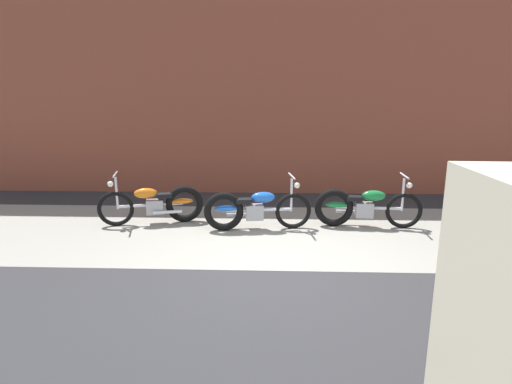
{
  "coord_description": "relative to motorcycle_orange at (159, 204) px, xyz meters",
  "views": [
    {
      "loc": [
        -0.06,
        -5.34,
        2.37
      ],
      "look_at": [
        -0.32,
        1.75,
        0.75
      ],
      "focal_mm": 28.3,
      "sensor_mm": 36.0,
      "label": 1
    }
  ],
  "objects": [
    {
      "name": "motorcycle_orange",
      "position": [
        0.0,
        0.0,
        0.0
      ],
      "size": [
        1.97,
        0.75,
        1.03
      ],
      "rotation": [
        0.0,
        0.0,
        3.39
      ],
      "color": "black",
      "rests_on": "ground"
    },
    {
      "name": "motorcycle_green",
      "position": [
        3.88,
        -0.07,
        0.0
      ],
      "size": [
        2.01,
        0.58,
        1.03
      ],
      "rotation": [
        0.0,
        0.0,
        -0.06
      ],
      "color": "black",
      "rests_on": "ground"
    },
    {
      "name": "motorcycle_blue",
      "position": [
        1.81,
        -0.33,
        0.0
      ],
      "size": [
        2.0,
        0.58,
        1.03
      ],
      "rotation": [
        0.0,
        0.0,
        0.14
      ],
      "color": "black",
      "rests_on": "ground"
    },
    {
      "name": "sidewalk_slab",
      "position": [
        2.24,
        -0.44,
        -0.4
      ],
      "size": [
        36.0,
        3.5,
        0.01
      ],
      "primitive_type": "cube",
      "color": "gray",
      "rests_on": "ground"
    },
    {
      "name": "ground_plane",
      "position": [
        2.24,
        -2.19,
        -0.4
      ],
      "size": [
        80.0,
        80.0,
        0.0
      ],
      "primitive_type": "plane",
      "color": "#2D2D30"
    },
    {
      "name": "brick_building_wall",
      "position": [
        2.24,
        3.01,
        2.72
      ],
      "size": [
        36.0,
        0.5,
        6.23
      ],
      "primitive_type": "cube",
      "color": "brown",
      "rests_on": "ground"
    }
  ]
}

